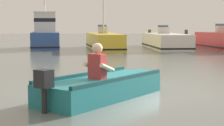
{
  "coord_description": "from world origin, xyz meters",
  "views": [
    {
      "loc": [
        -0.57,
        -8.38,
        1.55
      ],
      "look_at": [
        -0.28,
        1.27,
        0.55
      ],
      "focal_mm": 58.31,
      "sensor_mm": 36.0,
      "label": 1
    }
  ],
  "objects_px": {
    "moored_boat_yellow": "(104,42)",
    "moored_boat_blue": "(45,35)",
    "rowboat_with_person": "(104,86)",
    "moored_boat_red": "(224,41)",
    "moored_boat_white": "(165,41)"
  },
  "relations": [
    {
      "from": "rowboat_with_person",
      "to": "moored_boat_blue",
      "type": "height_order",
      "value": "moored_boat_blue"
    },
    {
      "from": "moored_boat_yellow",
      "to": "rowboat_with_person",
      "type": "bearing_deg",
      "value": -90.46
    },
    {
      "from": "moored_boat_white",
      "to": "moored_boat_red",
      "type": "relative_size",
      "value": 1.2
    },
    {
      "from": "rowboat_with_person",
      "to": "moored_boat_blue",
      "type": "relative_size",
      "value": 0.7
    },
    {
      "from": "moored_boat_white",
      "to": "moored_boat_red",
      "type": "bearing_deg",
      "value": -17.54
    },
    {
      "from": "moored_boat_blue",
      "to": "moored_boat_red",
      "type": "distance_m",
      "value": 11.87
    },
    {
      "from": "rowboat_with_person",
      "to": "moored_boat_white",
      "type": "relative_size",
      "value": 0.49
    },
    {
      "from": "moored_boat_yellow",
      "to": "moored_boat_white",
      "type": "relative_size",
      "value": 1.02
    },
    {
      "from": "moored_boat_yellow",
      "to": "moored_boat_red",
      "type": "height_order",
      "value": "moored_boat_yellow"
    },
    {
      "from": "moored_boat_yellow",
      "to": "moored_boat_blue",
      "type": "bearing_deg",
      "value": 167.68
    },
    {
      "from": "rowboat_with_person",
      "to": "moored_boat_yellow",
      "type": "distance_m",
      "value": 16.21
    },
    {
      "from": "moored_boat_blue",
      "to": "moored_boat_red",
      "type": "height_order",
      "value": "moored_boat_blue"
    },
    {
      "from": "moored_boat_blue",
      "to": "moored_boat_white",
      "type": "distance_m",
      "value": 8.16
    },
    {
      "from": "rowboat_with_person",
      "to": "moored_boat_yellow",
      "type": "xyz_separation_m",
      "value": [
        0.13,
        16.21,
        0.24
      ]
    },
    {
      "from": "moored_boat_blue",
      "to": "moored_boat_red",
      "type": "relative_size",
      "value": 0.83
    }
  ]
}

